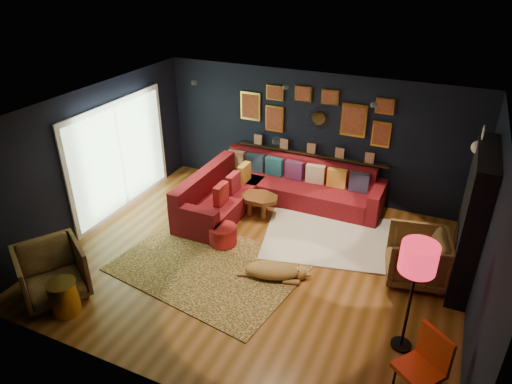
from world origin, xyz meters
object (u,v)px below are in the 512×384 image
at_px(orange_chair, 426,362).
at_px(sectional, 267,192).
at_px(coffee_table, 259,200).
at_px(dog, 272,268).
at_px(floor_lamp, 418,263).
at_px(pouf, 223,235).
at_px(armchair_left, 51,270).
at_px(armchair_right, 417,255).
at_px(gold_stool, 64,297).

bearing_deg(orange_chair, sectional, 171.67).
distance_m(coffee_table, dog, 1.99).
relative_size(sectional, floor_lamp, 2.10).
bearing_deg(pouf, armchair_left, -126.51).
bearing_deg(floor_lamp, pouf, 160.97).
distance_m(sectional, dog, 2.36).
bearing_deg(armchair_right, coffee_table, -115.21).
xyz_separation_m(coffee_table, gold_stool, (-1.43, -3.65, -0.09)).
bearing_deg(armchair_left, armchair_right, -29.39).
height_order(gold_stool, dog, gold_stool).
bearing_deg(floor_lamp, orange_chair, -67.09).
bearing_deg(coffee_table, armchair_left, -118.09).
distance_m(armchair_left, floor_lamp, 5.14).
bearing_deg(sectional, dog, -64.73).
relative_size(armchair_right, dog, 0.77).
xyz_separation_m(sectional, floor_lamp, (3.11, -2.74, 1.04)).
distance_m(armchair_left, armchair_right, 5.56).
bearing_deg(armchair_left, pouf, -4.36).
height_order(pouf, gold_stool, gold_stool).
bearing_deg(gold_stool, coffee_table, 68.61).
xyz_separation_m(sectional, armchair_right, (3.06, -1.21, 0.14)).
height_order(coffee_table, pouf, coffee_table).
distance_m(gold_stool, orange_chair, 4.88).
bearing_deg(coffee_table, dog, -59.98).
distance_m(sectional, armchair_right, 3.30).
bearing_deg(coffee_table, sectional, 91.98).
xyz_separation_m(sectional, pouf, (-0.16, -1.61, -0.13)).
relative_size(sectional, armchair_left, 3.69).
relative_size(armchair_left, armchair_right, 1.01).
relative_size(pouf, floor_lamp, 0.31).
height_order(pouf, dog, dog).
height_order(sectional, dog, sectional).
relative_size(gold_stool, dog, 0.44).
bearing_deg(gold_stool, floor_lamp, 16.38).
bearing_deg(armchair_right, dog, -76.46).
distance_m(sectional, pouf, 1.62).
bearing_deg(orange_chair, dog, -171.69).
relative_size(floor_lamp, dog, 1.37).
bearing_deg(dog, sectional, 98.28).
distance_m(armchair_right, floor_lamp, 1.78).
height_order(coffee_table, dog, coffee_table).
bearing_deg(armchair_left, orange_chair, -53.35).
bearing_deg(coffee_table, armchair_right, -14.58).
xyz_separation_m(gold_stool, orange_chair, (4.83, 0.62, 0.31)).
height_order(orange_chair, dog, orange_chair).
bearing_deg(sectional, gold_stool, -109.20).
xyz_separation_m(gold_stool, dog, (2.42, 1.94, -0.06)).
xyz_separation_m(sectional, armchair_left, (-1.82, -3.86, 0.14)).
distance_m(armchair_left, gold_stool, 0.50).
bearing_deg(armchair_right, sectional, -122.16).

